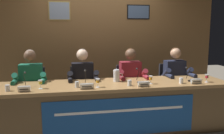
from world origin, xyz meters
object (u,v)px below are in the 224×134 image
object	(u,v)px
water_cup_far_left	(8,88)
microphone_far_left	(25,83)
nameplate_far_left	(24,89)
chair_center_left	(82,93)
chair_far_right	(171,89)
chair_far_left	(33,96)
panelist_far_right	(176,77)
microphone_center_right	(138,78)
water_cup_far_right	(181,81)
panelist_center_left	(83,80)
microphone_center_left	(86,80)
water_cup_center_left	(77,85)
nameplate_center_right	(144,84)
nameplate_far_right	(196,81)
juice_glass_center_left	(98,81)
juice_glass_far_right	(207,77)
juice_glass_far_left	(40,83)
panelist_far_left	(31,82)
chair_center_right	(128,91)
nameplate_center_left	(87,86)
water_pitcher_central	(117,76)
microphone_far_right	(189,76)
juice_glass_center_right	(151,78)
water_cup_center_right	(130,83)
conference_table	(114,100)

from	to	relation	value
water_cup_far_left	microphone_far_left	bearing A→B (deg)	39.56
nameplate_far_left	chair_center_left	distance (m)	1.26
chair_far_right	chair_far_left	bearing A→B (deg)	180.00
chair_center_left	panelist_far_right	size ratio (longest dim) A/B	0.74
microphone_center_right	water_cup_far_right	distance (m)	0.65
panelist_center_left	microphone_center_left	world-z (taller)	panelist_center_left
water_cup_center_left	nameplate_center_right	distance (m)	0.95
microphone_center_left	water_cup_far_right	size ratio (longest dim) A/B	2.54
panelist_far_right	water_cup_far_right	bearing A→B (deg)	-109.56
panelist_far_right	water_cup_center_left	bearing A→B (deg)	-162.17
water_cup_far_right	nameplate_far_right	bearing A→B (deg)	-22.28
water_cup_far_left	juice_glass_center_left	xyz separation A→B (m)	(1.21, -0.01, 0.05)
microphone_center_right	water_cup_far_right	bearing A→B (deg)	-16.95
chair_far_right	juice_glass_far_right	size ratio (longest dim) A/B	7.41
juice_glass_far_left	water_cup_far_right	size ratio (longest dim) A/B	1.46
panelist_far_left	juice_glass_far_right	size ratio (longest dim) A/B	10.05
water_cup_center_left	nameplate_center_right	xyz separation A→B (m)	(0.94, -0.15, 0.00)
juice_glass_far_right	nameplate_far_left	bearing A→B (deg)	-178.07
chair_center_right	nameplate_center_left	bearing A→B (deg)	-132.42
water_cup_far_left	chair_far_right	world-z (taller)	chair_far_right
panelist_far_right	nameplate_center_left	bearing A→B (deg)	-156.99
nameplate_center_left	juice_glass_center_left	size ratio (longest dim) A/B	1.47
microphone_center_left	water_pitcher_central	size ratio (longest dim) A/B	1.03
nameplate_center_left	water_cup_far_right	size ratio (longest dim) A/B	2.15
water_cup_far_left	nameplate_far_left	bearing A→B (deg)	-21.18
microphone_far_left	water_pitcher_central	distance (m)	1.37
chair_center_left	juice_glass_center_left	bearing A→B (deg)	-78.53
chair_far_left	microphone_center_right	xyz separation A→B (m)	(1.66, -0.62, 0.37)
chair_center_right	chair_far_right	world-z (taller)	same
chair_far_left	microphone_far_right	distance (m)	2.60
chair_center_right	microphone_center_right	size ratio (longest dim) A/B	4.25
water_cup_center_left	water_pitcher_central	xyz separation A→B (m)	(0.63, 0.28, 0.06)
juice_glass_far_left	water_cup_far_right	distance (m)	2.08
panelist_center_left	nameplate_far_right	distance (m)	1.80
microphone_center_left	chair_center_left	bearing A→B (deg)	91.00
nameplate_far_left	panelist_center_left	bearing A→B (deg)	40.60
panelist_center_left	panelist_far_right	bearing A→B (deg)	0.00
nameplate_center_right	juice_glass_center_right	xyz separation A→B (m)	(0.16, 0.16, 0.05)
chair_center_right	panelist_far_right	xyz separation A→B (m)	(0.84, -0.20, 0.28)
chair_center_left	microphone_far_right	world-z (taller)	microphone_far_right
chair_far_left	juice_glass_far_right	size ratio (longest dim) A/B	7.41
microphone_center_left	water_cup_far_right	xyz separation A→B (m)	(1.44, -0.16, -0.04)
water_cup_far_left	panelist_far_right	bearing A→B (deg)	12.74
panelist_far_left	juice_glass_far_left	size ratio (longest dim) A/B	10.05
microphone_far_left	water_cup_center_left	distance (m)	0.74
water_cup_far_left	nameplate_center_right	bearing A→B (deg)	-3.42
water_cup_center_right	chair_far_right	size ratio (longest dim) A/B	0.09
water_pitcher_central	microphone_far_right	bearing A→B (deg)	-8.53
water_cup_far_left	juice_glass_center_right	distance (m)	2.02
conference_table	water_pitcher_central	size ratio (longest dim) A/B	17.34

